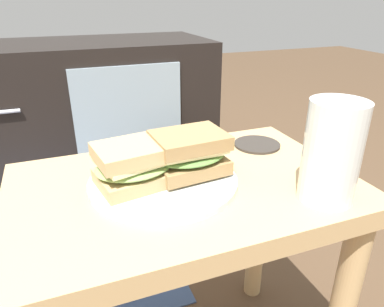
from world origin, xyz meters
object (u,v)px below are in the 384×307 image
object	(u,v)px
beer_glass	(332,153)
sandwich_back	(189,153)
sandwich_front	(134,165)
paper_bag	(204,190)
tv_cabinet	(90,116)
coaster	(257,145)
plate	(163,181)

from	to	relation	value
beer_glass	sandwich_back	bearing A→B (deg)	142.40
sandwich_front	paper_bag	bearing A→B (deg)	55.45
tv_cabinet	coaster	xyz separation A→B (m)	(0.26, -0.86, 0.17)
tv_cabinet	sandwich_front	size ratio (longest dim) A/B	7.02
paper_bag	sandwich_back	bearing A→B (deg)	-115.98
sandwich_front	sandwich_back	bearing A→B (deg)	1.51
beer_glass	sandwich_front	bearing A→B (deg)	153.88
coaster	sandwich_back	bearing A→B (deg)	-155.15
coaster	sandwich_front	bearing A→B (deg)	-162.53
plate	sandwich_front	world-z (taller)	sandwich_front
plate	sandwich_back	bearing A→B (deg)	1.51
sandwich_front	beer_glass	xyz separation A→B (m)	(0.26, -0.13, 0.03)
sandwich_front	paper_bag	size ratio (longest dim) A/B	0.44
beer_glass	coaster	xyz separation A→B (m)	(0.01, 0.21, -0.07)
beer_glass	coaster	world-z (taller)	beer_glass
coaster	paper_bag	world-z (taller)	coaster
sandwich_front	plate	bearing A→B (deg)	1.51
tv_cabinet	plate	world-z (taller)	tv_cabinet
tv_cabinet	coaster	world-z (taller)	tv_cabinet
sandwich_front	coaster	distance (m)	0.29
sandwich_front	sandwich_back	distance (m)	0.09
plate	paper_bag	distance (m)	0.61
plate	sandwich_back	size ratio (longest dim) A/B	1.82
tv_cabinet	paper_bag	distance (m)	0.59
sandwich_front	sandwich_back	size ratio (longest dim) A/B	1.04
plate	sandwich_front	distance (m)	0.06
tv_cabinet	plate	size ratio (longest dim) A/B	4.00
coaster	tv_cabinet	bearing A→B (deg)	106.69
plate	paper_bag	xyz separation A→B (m)	(0.26, 0.45, -0.31)
sandwich_front	paper_bag	xyz separation A→B (m)	(0.31, 0.45, -0.35)
plate	sandwich_back	distance (m)	0.06
sandwich_back	plate	bearing A→B (deg)	-178.49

